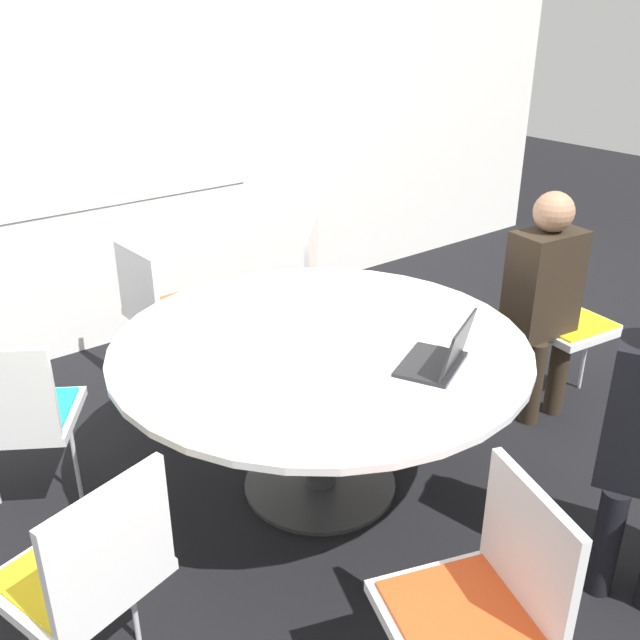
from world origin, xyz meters
TOP-DOWN VIEW (x-y plane):
  - ground_plane at (0.00, 0.00)m, footprint 16.00×16.00m
  - wall_back at (0.00, 2.04)m, footprint 8.00×0.07m
  - conference_table at (0.00, 0.00)m, footprint 1.76×1.76m
  - chair_1 at (1.56, -0.13)m, footprint 0.49×0.47m
  - chair_2 at (0.84, 0.95)m, footprint 0.61×0.61m
  - chair_3 at (-0.13, 1.26)m, footprint 0.44×0.46m
  - chair_4 at (-1.10, 0.63)m, footprint 0.60×0.59m
  - chair_5 at (-1.20, -0.41)m, footprint 0.54×0.52m
  - chair_6 at (-0.35, -1.21)m, footprint 0.54×0.55m
  - person_1 at (1.31, -0.18)m, footprint 0.38×0.29m
  - laptop at (0.23, -0.48)m, footprint 0.38×0.34m

SIDE VIEW (x-z plane):
  - ground_plane at x=0.00m, z-range 0.00..0.00m
  - chair_1 at x=1.56m, z-range 0.08..0.94m
  - chair_2 at x=0.84m, z-range 0.08..0.94m
  - chair_3 at x=-0.13m, z-range 0.08..0.94m
  - chair_4 at x=-1.10m, z-range 0.08..0.94m
  - chair_5 at x=-1.20m, z-range 0.08..0.94m
  - chair_6 at x=-0.35m, z-range 0.08..0.94m
  - conference_table at x=0.00m, z-range 0.25..1.00m
  - person_1 at x=1.31m, z-range 0.10..1.31m
  - laptop at x=0.23m, z-range 0.69..0.91m
  - wall_back at x=0.00m, z-range 0.00..2.70m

